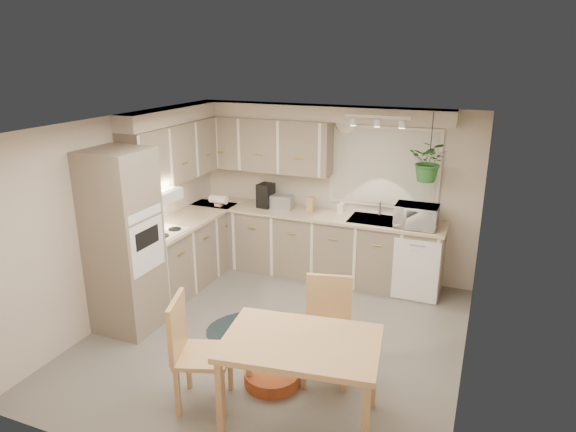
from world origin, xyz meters
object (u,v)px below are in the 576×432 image
at_px(dining_table, 301,382).
at_px(chair_left, 203,352).
at_px(chair_back, 326,332).
at_px(microwave, 417,214).
at_px(pet_bed, 272,377).
at_px(braided_rug, 263,331).

xyz_separation_m(dining_table, chair_left, (-0.91, -0.07, 0.11)).
xyz_separation_m(chair_back, microwave, (0.48, 2.18, 0.61)).
xyz_separation_m(chair_back, pet_bed, (-0.46, -0.28, -0.44)).
height_order(dining_table, chair_left, chair_left).
xyz_separation_m(braided_rug, pet_bed, (0.49, -0.84, 0.06)).
distance_m(dining_table, chair_left, 0.92).
xyz_separation_m(braided_rug, microwave, (1.42, 1.62, 1.11)).
height_order(chair_back, pet_bed, chair_back).
xyz_separation_m(chair_back, braided_rug, (-0.94, 0.56, -0.50)).
distance_m(pet_bed, microwave, 2.83).
relative_size(pet_bed, microwave, 1.03).
bearing_deg(pet_bed, chair_left, -132.78).
xyz_separation_m(pet_bed, microwave, (0.93, 2.46, 1.06)).
bearing_deg(microwave, chair_back, -102.39).
relative_size(chair_left, chair_back, 1.03).
height_order(chair_left, braided_rug, chair_left).
xyz_separation_m(dining_table, pet_bed, (-0.45, 0.42, -0.34)).
relative_size(chair_left, braided_rug, 0.79).
bearing_deg(chair_back, microwave, -115.09).
height_order(chair_back, braided_rug, chair_back).
relative_size(dining_table, pet_bed, 2.37).
height_order(dining_table, pet_bed, dining_table).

